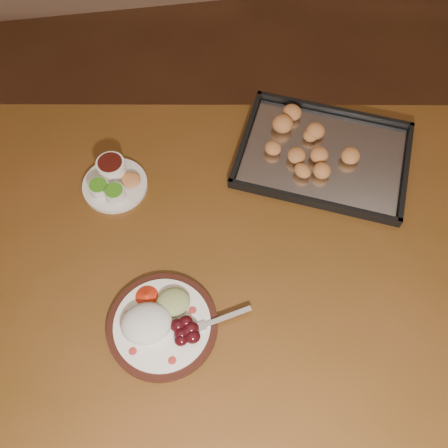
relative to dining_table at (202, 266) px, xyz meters
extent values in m
plane|color=#51351B|center=(0.21, -0.11, -0.65)|extent=(4.00, 4.00, 0.00)
cube|color=brown|center=(0.00, 0.00, 0.08)|extent=(1.62, 1.12, 0.04)
cylinder|color=#463115|center=(-0.61, 0.48, -0.30)|extent=(0.07, 0.07, 0.71)
cylinder|color=#463115|center=(0.73, 0.27, -0.30)|extent=(0.07, 0.07, 0.71)
cylinder|color=black|center=(-0.10, -0.17, 0.10)|extent=(0.24, 0.24, 0.01)
cylinder|color=white|center=(-0.10, -0.17, 0.11)|extent=(0.21, 0.21, 0.01)
ellipsoid|color=#B02E2A|center=(-0.17, -0.22, 0.11)|extent=(0.02, 0.02, 0.00)
ellipsoid|color=#B02E2A|center=(-0.09, -0.25, 0.11)|extent=(0.02, 0.02, 0.00)
ellipsoid|color=#B02E2A|center=(-0.03, -0.15, 0.11)|extent=(0.02, 0.02, 0.00)
ellipsoid|color=#B02E2A|center=(-0.17, -0.14, 0.11)|extent=(0.02, 0.02, 0.00)
ellipsoid|color=silver|center=(-0.13, -0.17, 0.13)|extent=(0.13, 0.11, 0.05)
ellipsoid|color=#4B0A13|center=(-0.06, -0.20, 0.13)|extent=(0.03, 0.03, 0.02)
ellipsoid|color=#4B0A13|center=(-0.04, -0.20, 0.13)|extent=(0.03, 0.03, 0.02)
ellipsoid|color=#4B0A13|center=(-0.05, -0.18, 0.13)|extent=(0.03, 0.03, 0.02)
ellipsoid|color=#4B0A13|center=(-0.04, -0.21, 0.13)|extent=(0.03, 0.03, 0.02)
ellipsoid|color=#4B0A13|center=(-0.07, -0.19, 0.13)|extent=(0.03, 0.03, 0.02)
ellipsoid|color=#4B0A13|center=(-0.05, -0.20, 0.13)|extent=(0.03, 0.03, 0.02)
ellipsoid|color=#4B0A13|center=(-0.07, -0.22, 0.13)|extent=(0.03, 0.03, 0.02)
ellipsoid|color=tan|center=(-0.07, -0.13, 0.12)|extent=(0.09, 0.08, 0.03)
cone|color=red|center=(-0.13, -0.11, 0.12)|extent=(0.06, 0.06, 0.02)
cube|color=white|center=(0.04, -0.18, 0.12)|extent=(0.11, 0.04, 0.00)
cube|color=white|center=(-0.03, -0.19, 0.12)|extent=(0.03, 0.03, 0.00)
cylinder|color=white|center=(-0.04, -0.20, 0.12)|extent=(0.03, 0.01, 0.00)
cylinder|color=white|center=(-0.04, -0.20, 0.12)|extent=(0.03, 0.01, 0.00)
cylinder|color=white|center=(-0.05, -0.19, 0.12)|extent=(0.03, 0.01, 0.00)
cylinder|color=white|center=(-0.05, -0.19, 0.12)|extent=(0.03, 0.01, 0.00)
cylinder|color=white|center=(-0.19, 0.21, 0.10)|extent=(0.16, 0.16, 0.01)
cylinder|color=silver|center=(-0.22, 0.19, 0.12)|extent=(0.05, 0.05, 0.03)
cylinder|color=#3F881B|center=(-0.22, 0.19, 0.14)|extent=(0.04, 0.04, 0.00)
cylinder|color=silver|center=(-0.19, 0.17, 0.12)|extent=(0.05, 0.05, 0.03)
cylinder|color=#3F881B|center=(-0.19, 0.17, 0.14)|extent=(0.04, 0.04, 0.00)
cylinder|color=white|center=(-0.19, 0.24, 0.13)|extent=(0.07, 0.07, 0.04)
cylinder|color=#3A0E0A|center=(-0.19, 0.24, 0.15)|extent=(0.06, 0.06, 0.00)
ellipsoid|color=#C18344|center=(-0.15, 0.21, 0.12)|extent=(0.05, 0.05, 0.02)
cube|color=black|center=(0.35, 0.22, 0.10)|extent=(0.52, 0.46, 0.01)
cube|color=black|center=(0.41, 0.36, 0.11)|extent=(0.39, 0.19, 0.02)
cube|color=black|center=(0.29, 0.08, 0.11)|extent=(0.39, 0.19, 0.02)
cube|color=black|center=(0.54, 0.13, 0.11)|extent=(0.14, 0.29, 0.02)
cube|color=black|center=(0.16, 0.30, 0.11)|extent=(0.14, 0.29, 0.02)
cube|color=silver|center=(0.35, 0.22, 0.11)|extent=(0.48, 0.42, 0.00)
ellipsoid|color=#C38244|center=(0.40, 0.19, 0.12)|extent=(0.05, 0.05, 0.03)
ellipsoid|color=#C38244|center=(0.45, 0.21, 0.12)|extent=(0.06, 0.06, 0.03)
ellipsoid|color=#C38244|center=(0.41, 0.28, 0.12)|extent=(0.06, 0.06, 0.03)
ellipsoid|color=#C38244|center=(0.35, 0.27, 0.12)|extent=(0.05, 0.05, 0.03)
ellipsoid|color=#C38244|center=(0.32, 0.30, 0.12)|extent=(0.07, 0.07, 0.03)
ellipsoid|color=#C38244|center=(0.31, 0.25, 0.12)|extent=(0.06, 0.06, 0.03)
ellipsoid|color=#C38244|center=(0.24, 0.24, 0.12)|extent=(0.06, 0.06, 0.03)
ellipsoid|color=#C38244|center=(0.28, 0.17, 0.12)|extent=(0.07, 0.07, 0.03)
ellipsoid|color=#C38244|center=(0.31, 0.18, 0.12)|extent=(0.05, 0.05, 0.03)
ellipsoid|color=#C38244|center=(0.36, 0.13, 0.12)|extent=(0.06, 0.06, 0.03)
ellipsoid|color=#C38244|center=(0.38, 0.18, 0.12)|extent=(0.06, 0.06, 0.03)
camera|label=1|loc=(-0.02, -0.52, 1.14)|focal=40.00mm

